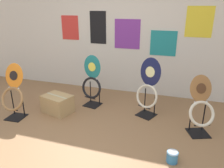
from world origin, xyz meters
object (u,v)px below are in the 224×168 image
(toilet_seat_display_orange_sun, at_px, (13,93))
(toilet_seat_display_navy_moon, at_px, (148,89))
(toilet_seat_display_woodgrain, at_px, (201,108))
(paint_can, at_px, (172,156))
(storage_box, at_px, (57,104))
(toilet_seat_display_teal_sax, at_px, (92,84))

(toilet_seat_display_orange_sun, relative_size, toilet_seat_display_navy_moon, 0.91)
(toilet_seat_display_woodgrain, relative_size, toilet_seat_display_navy_moon, 0.86)
(toilet_seat_display_orange_sun, xyz_separation_m, paint_can, (2.53, -0.35, -0.35))
(toilet_seat_display_woodgrain, bearing_deg, paint_can, -112.54)
(toilet_seat_display_navy_moon, bearing_deg, storage_box, -166.33)
(toilet_seat_display_woodgrain, bearing_deg, toilet_seat_display_navy_moon, 158.31)
(toilet_seat_display_navy_moon, xyz_separation_m, storage_box, (-1.49, -0.36, -0.31))
(toilet_seat_display_woodgrain, distance_m, storage_box, 2.31)
(toilet_seat_display_orange_sun, height_order, storage_box, toilet_seat_display_orange_sun)
(toilet_seat_display_woodgrain, relative_size, toilet_seat_display_orange_sun, 0.95)
(toilet_seat_display_orange_sun, height_order, toilet_seat_display_teal_sax, toilet_seat_display_teal_sax)
(toilet_seat_display_orange_sun, xyz_separation_m, storage_box, (0.56, 0.37, -0.28))
(toilet_seat_display_orange_sun, xyz_separation_m, toilet_seat_display_teal_sax, (1.02, 0.81, -0.01))
(toilet_seat_display_teal_sax, height_order, paint_can, toilet_seat_display_teal_sax)
(toilet_seat_display_orange_sun, distance_m, toilet_seat_display_navy_moon, 2.18)
(toilet_seat_display_teal_sax, bearing_deg, toilet_seat_display_navy_moon, -4.40)
(toilet_seat_display_woodgrain, xyz_separation_m, paint_can, (-0.32, -0.77, -0.32))
(toilet_seat_display_woodgrain, distance_m, toilet_seat_display_orange_sun, 2.88)
(toilet_seat_display_woodgrain, relative_size, paint_can, 5.92)
(toilet_seat_display_teal_sax, xyz_separation_m, toilet_seat_display_navy_moon, (1.03, -0.08, 0.05))
(toilet_seat_display_woodgrain, xyz_separation_m, toilet_seat_display_orange_sun, (-2.85, -0.42, 0.03))
(toilet_seat_display_orange_sun, bearing_deg, toilet_seat_display_teal_sax, 38.51)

